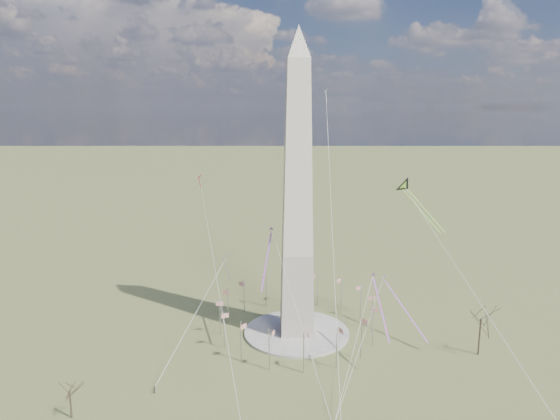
{
  "coord_description": "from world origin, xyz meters",
  "views": [
    {
      "loc": [
        -12.74,
        -158.7,
        76.11
      ],
      "look_at": [
        -5.7,
        0.0,
        43.31
      ],
      "focal_mm": 32.0,
      "sensor_mm": 36.0,
      "label": 1
    }
  ],
  "objects_px": {
    "washington_monument": "(298,196)",
    "person_west": "(155,390)",
    "tree_near": "(481,316)",
    "kite_delta_black": "(406,188)"
  },
  "relations": [
    {
      "from": "washington_monument",
      "to": "person_west",
      "type": "distance_m",
      "value": 71.55
    },
    {
      "from": "tree_near",
      "to": "person_west",
      "type": "xyz_separation_m",
      "value": [
        -97.15,
        -17.16,
        -11.88
      ]
    },
    {
      "from": "tree_near",
      "to": "person_west",
      "type": "height_order",
      "value": "tree_near"
    },
    {
      "from": "person_west",
      "to": "kite_delta_black",
      "type": "bearing_deg",
      "value": -114.97
    },
    {
      "from": "person_west",
      "to": "kite_delta_black",
      "type": "xyz_separation_m",
      "value": [
        81.25,
        49.03,
        46.86
      ]
    },
    {
      "from": "tree_near",
      "to": "kite_delta_black",
      "type": "height_order",
      "value": "kite_delta_black"
    },
    {
      "from": "washington_monument",
      "to": "person_west",
      "type": "relative_size",
      "value": 51.33
    },
    {
      "from": "kite_delta_black",
      "to": "washington_monument",
      "type": "bearing_deg",
      "value": -10.42
    },
    {
      "from": "tree_near",
      "to": "kite_delta_black",
      "type": "distance_m",
      "value": 49.92
    },
    {
      "from": "washington_monument",
      "to": "person_west",
      "type": "bearing_deg",
      "value": -140.01
    }
  ]
}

